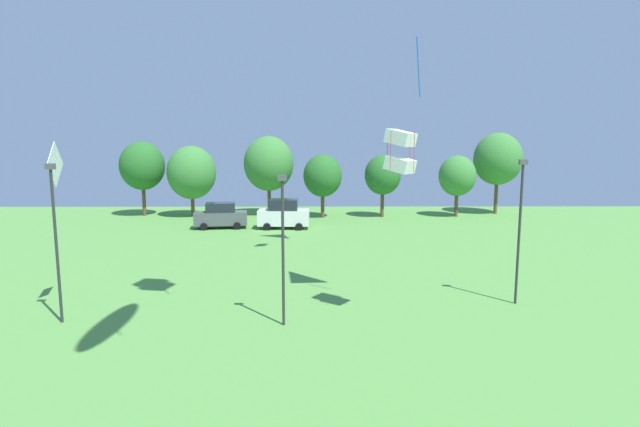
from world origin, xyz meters
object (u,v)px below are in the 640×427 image
Objects in this scene: kite_flying_0 at (409,19)px; treeline_tree_6 at (498,159)px; treeline_tree_1 at (192,173)px; treeline_tree_3 at (323,176)px; kite_flying_6 at (55,165)px; light_post_2 at (520,224)px; light_post_1 at (283,242)px; treeline_tree_0 at (142,166)px; parked_car_second_from_left at (284,214)px; treeline_tree_4 at (383,175)px; parked_car_leftmost at (221,216)px; light_post_0 at (56,235)px; kite_flying_4 at (400,151)px; treeline_tree_2 at (269,164)px; treeline_tree_5 at (457,176)px.

kite_flying_0 is 35.96m from treeline_tree_6.
treeline_tree_1 is at bearing 118.25° from kite_flying_0.
treeline_tree_3 is at bearing -172.11° from treeline_tree_6.
light_post_2 is at bearing 2.70° from kite_flying_6.
treeline_tree_0 reaches higher than light_post_1.
treeline_tree_4 reaches higher than parked_car_second_from_left.
parked_car_second_from_left is 24.07m from light_post_2.
treeline_tree_4 is at bearing 15.61° from parked_car_leftmost.
light_post_1 is (7.06, -23.43, 2.41)m from parked_car_leftmost.
light_post_2 reaches higher than treeline_tree_3.
treeline_tree_3 is (11.41, 29.26, 0.44)m from light_post_0.
light_post_1 is 0.83× the size of treeline_tree_0.
kite_flying_0 is 0.46× the size of treeline_tree_1.
kite_flying_4 is 29.67m from treeline_tree_3.
kite_flying_6 is 0.30× the size of light_post_0.
treeline_tree_0 is at bearing -178.29° from treeline_tree_6.
kite_flying_4 reaches higher than light_post_1.
treeline_tree_2 is (5.88, 31.11, 1.56)m from light_post_0.
parked_car_second_from_left is 0.72× the size of treeline_tree_5.
kite_flying_4 is 0.29× the size of light_post_1.
kite_flying_4 is at bearing -75.13° from treeline_tree_2.
parked_car_leftmost is 29.10m from treeline_tree_6.
treeline_tree_2 is (7.71, 0.97, 0.85)m from treeline_tree_1.
treeline_tree_0 is at bearing 133.74° from light_post_2.
treeline_tree_0 is 0.89× the size of treeline_tree_6.
light_post_1 is at bearing -176.48° from kite_flying_0.
kite_flying_6 is 30.09m from treeline_tree_0.
treeline_tree_4 is at bearing 57.60° from kite_flying_6.
treeline_tree_6 is at bearing 23.16° from parked_car_second_from_left.
parked_car_second_from_left is 9.40m from treeline_tree_2.
kite_flying_4 reaches higher than light_post_0.
parked_car_leftmost is 0.76× the size of treeline_tree_4.
kite_flying_4 is 35.54m from treeline_tree_6.
treeline_tree_6 reaches higher than treeline_tree_3.
treeline_tree_2 reaches higher than treeline_tree_0.
treeline_tree_1 is (-16.01, 30.26, -2.74)m from kite_flying_4.
light_post_0 is (-7.92, -22.88, 2.50)m from parked_car_second_from_left.
treeline_tree_6 is at bearing 57.74° from light_post_1.
treeline_tree_3 reaches higher than parked_car_leftmost.
treeline_tree_1 is at bearing 92.64° from kite_flying_6.
treeline_tree_6 reaches higher than treeline_tree_0.
parked_car_leftmost is 0.58× the size of treeline_tree_2.
light_post_1 is 0.77× the size of treeline_tree_2.
kite_flying_6 is 33.58m from treeline_tree_4.
light_post_2 reaches higher than light_post_0.
kite_flying_4 is 0.27× the size of light_post_2.
light_post_1 is at bearing -165.93° from light_post_2.
kite_flying_4 is 0.38× the size of parked_car_leftmost.
treeline_tree_3 is (1.98, 29.63, 0.66)m from light_post_1.
treeline_tree_5 is at bearing 70.13° from kite_flying_4.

